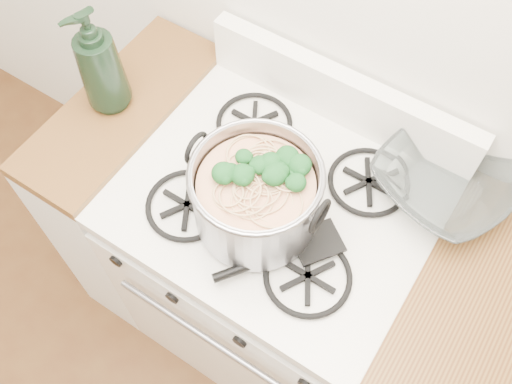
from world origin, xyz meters
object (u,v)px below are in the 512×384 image
object	(u,v)px
stock_pot	(256,197)
spatula	(317,241)
glass_bowl	(443,185)
gas_range	(273,270)
bottle	(98,61)

from	to	relation	value
stock_pot	spatula	size ratio (longest dim) A/B	1.05
stock_pot	glass_bowl	bearing A→B (deg)	42.64
gas_range	stock_pot	distance (m)	0.59
stock_pot	bottle	world-z (taller)	bottle
spatula	glass_bowl	world-z (taller)	glass_bowl
bottle	spatula	bearing A→B (deg)	12.92
gas_range	glass_bowl	world-z (taller)	glass_bowl
spatula	bottle	xyz separation A→B (m)	(-0.68, 0.07, 0.14)
spatula	gas_range	bearing A→B (deg)	-169.04
glass_bowl	bottle	size ratio (longest dim) A/B	0.42
gas_range	glass_bowl	size ratio (longest dim) A/B	7.18
stock_pot	bottle	size ratio (longest dim) A/B	1.06
spatula	glass_bowl	xyz separation A→B (m)	(0.18, 0.29, 0.00)
glass_bowl	bottle	bearing A→B (deg)	-165.28
gas_range	bottle	size ratio (longest dim) A/B	2.99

